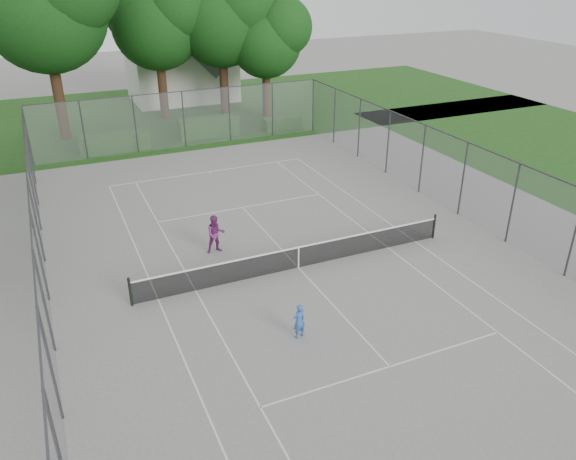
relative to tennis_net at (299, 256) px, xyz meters
name	(u,v)px	position (x,y,z in m)	size (l,w,h in m)	color
ground	(298,268)	(0.00, 0.00, -0.51)	(120.00, 120.00, 0.00)	slate
grass_far	(156,114)	(0.00, 26.00, -0.51)	(60.00, 20.00, 0.00)	#1A4212
court_markings	(298,268)	(0.00, 0.00, -0.50)	(11.03, 23.83, 0.01)	silver
tennis_net	(299,256)	(0.00, 0.00, 0.00)	(12.87, 0.10, 1.10)	black
perimeter_fence	(299,226)	(0.00, 0.00, 1.30)	(18.08, 34.08, 3.52)	#38383D
tree_far_midleft	(157,16)	(0.50, 24.43, 6.67)	(7.27, 6.64, 10.45)	#321D12
tree_far_midright	(222,13)	(4.86, 23.32, 6.83)	(7.43, 6.78, 10.68)	#321D12
tree_far_right	(267,35)	(7.59, 21.75, 5.34)	(5.93, 5.42, 8.53)	#321D12
hedge_left	(114,142)	(-4.26, 17.98, 0.02)	(4.23, 1.27, 1.06)	#204C18
hedge_mid	(208,127)	(1.99, 18.59, 0.12)	(4.01, 1.15, 1.26)	#204C18
hedge_right	(282,123)	(7.25, 18.25, -0.11)	(2.67, 0.98, 0.80)	#204C18
house	(180,49)	(3.25, 30.15, 3.60)	(8.21, 6.36, 10.22)	silver
girl_player	(299,321)	(-1.84, -3.98, 0.10)	(0.44, 0.29, 1.21)	#2D5BA9
woman_player	(216,234)	(-2.50, 2.59, 0.29)	(0.78, 0.61, 1.61)	#712567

